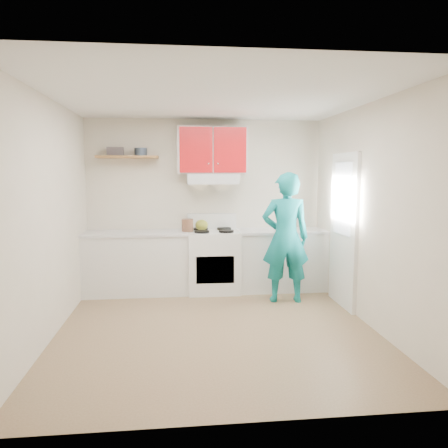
{
  "coord_description": "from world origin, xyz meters",
  "views": [
    {
      "loc": [
        -0.43,
        -4.76,
        1.8
      ],
      "look_at": [
        0.15,
        0.55,
        1.15
      ],
      "focal_mm": 34.38,
      "sensor_mm": 36.0,
      "label": 1
    }
  ],
  "objects": [
    {
      "name": "person",
      "position": [
        1.05,
        0.96,
        0.9
      ],
      "size": [
        0.69,
        0.48,
        1.8
      ],
      "primitive_type": "imported",
      "rotation": [
        0.0,
        0.0,
        3.06
      ],
      "color": "#0E7D82",
      "rests_on": "floor"
    },
    {
      "name": "cutting_board",
      "position": [
        0.91,
        1.49,
        0.91
      ],
      "size": [
        0.35,
        0.29,
        0.02
      ],
      "primitive_type": "cube",
      "rotation": [
        0.0,
        0.0,
        -0.26
      ],
      "color": "olive",
      "rests_on": "counter_right"
    },
    {
      "name": "silicone_mat",
      "position": [
        1.54,
        1.54,
        0.9
      ],
      "size": [
        0.32,
        0.27,
        0.01
      ],
      "primitive_type": "cube",
      "rotation": [
        0.0,
        0.0,
        -0.04
      ],
      "color": "red",
      "rests_on": "counter_right"
    },
    {
      "name": "counter_right",
      "position": [
        1.14,
        1.6,
        0.45
      ],
      "size": [
        1.32,
        0.6,
        0.9
      ],
      "primitive_type": "cube",
      "color": "silver",
      "rests_on": "floor"
    },
    {
      "name": "books",
      "position": [
        -1.33,
        1.78,
        2.1
      ],
      "size": [
        0.25,
        0.19,
        0.13
      ],
      "primitive_type": "cube",
      "rotation": [
        0.0,
        0.0,
        0.06
      ],
      "color": "#453D40",
      "rests_on": "shelf"
    },
    {
      "name": "left_wall",
      "position": [
        -1.8,
        0.0,
        1.3
      ],
      "size": [
        0.04,
        3.8,
        2.6
      ],
      "primitive_type": "cube",
      "color": "beige",
      "rests_on": "floor"
    },
    {
      "name": "crock",
      "position": [
        -0.28,
        1.58,
        1.0
      ],
      "size": [
        0.2,
        0.2,
        0.21
      ],
      "primitive_type": "cylinder",
      "rotation": [
        0.0,
        0.0,
        -0.17
      ],
      "color": "#4F3222",
      "rests_on": "counter_left"
    },
    {
      "name": "tin",
      "position": [
        -0.96,
        1.76,
        2.09
      ],
      "size": [
        0.25,
        0.25,
        0.11
      ],
      "primitive_type": "cylinder",
      "rotation": [
        0.0,
        0.0,
        0.4
      ],
      "color": "#333D4C",
      "rests_on": "shelf"
    },
    {
      "name": "door",
      "position": [
        1.78,
        0.7,
        1.02
      ],
      "size": [
        0.05,
        0.85,
        2.05
      ],
      "primitive_type": "cube",
      "color": "white",
      "rests_on": "floor"
    },
    {
      "name": "ceiling",
      "position": [
        0.0,
        0.0,
        2.6
      ],
      "size": [
        3.6,
        3.8,
        0.04
      ],
      "primitive_type": "cube",
      "color": "white",
      "rests_on": "floor"
    },
    {
      "name": "door_glass",
      "position": [
        1.75,
        0.7,
        1.45
      ],
      "size": [
        0.01,
        0.55,
        0.95
      ],
      "primitive_type": "cube",
      "color": "white",
      "rests_on": "door"
    },
    {
      "name": "counter_left",
      "position": [
        -1.04,
        1.6,
        0.45
      ],
      "size": [
        1.52,
        0.6,
        0.9
      ],
      "primitive_type": "cube",
      "color": "silver",
      "rests_on": "floor"
    },
    {
      "name": "floor",
      "position": [
        0.0,
        0.0,
        0.0
      ],
      "size": [
        3.8,
        3.8,
        0.0
      ],
      "primitive_type": "plane",
      "color": "brown",
      "rests_on": "ground"
    },
    {
      "name": "stove",
      "position": [
        0.1,
        1.57,
        0.46
      ],
      "size": [
        0.76,
        0.65,
        0.92
      ],
      "primitive_type": "cube",
      "color": "white",
      "rests_on": "floor"
    },
    {
      "name": "shelf",
      "position": [
        -1.15,
        1.75,
        2.02
      ],
      "size": [
        0.9,
        0.3,
        0.04
      ],
      "primitive_type": "cube",
      "color": "brown",
      "rests_on": "back_wall"
    },
    {
      "name": "kettle",
      "position": [
        -0.07,
        1.66,
        1.0
      ],
      "size": [
        0.22,
        0.22,
        0.17
      ],
      "primitive_type": "ellipsoid",
      "rotation": [
        0.0,
        0.0,
        -0.14
      ],
      "color": "olive",
      "rests_on": "stove"
    },
    {
      "name": "range_hood",
      "position": [
        0.1,
        1.68,
        1.7
      ],
      "size": [
        0.76,
        0.44,
        0.15
      ],
      "primitive_type": "cube",
      "color": "silver",
      "rests_on": "back_wall"
    },
    {
      "name": "back_wall",
      "position": [
        0.0,
        1.9,
        1.3
      ],
      "size": [
        3.6,
        0.04,
        2.6
      ],
      "primitive_type": "cube",
      "color": "beige",
      "rests_on": "floor"
    },
    {
      "name": "right_wall",
      "position": [
        1.8,
        0.0,
        1.3
      ],
      "size": [
        0.04,
        3.8,
        2.6
      ],
      "primitive_type": "cube",
      "color": "beige",
      "rests_on": "floor"
    },
    {
      "name": "upper_cabinets",
      "position": [
        0.1,
        1.73,
        2.12
      ],
      "size": [
        1.02,
        0.33,
        0.7
      ],
      "primitive_type": "cube",
      "color": "#B10F12",
      "rests_on": "back_wall"
    },
    {
      "name": "front_wall",
      "position": [
        0.0,
        -1.9,
        1.3
      ],
      "size": [
        3.6,
        0.04,
        2.6
      ],
      "primitive_type": "cube",
      "color": "beige",
      "rests_on": "floor"
    }
  ]
}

